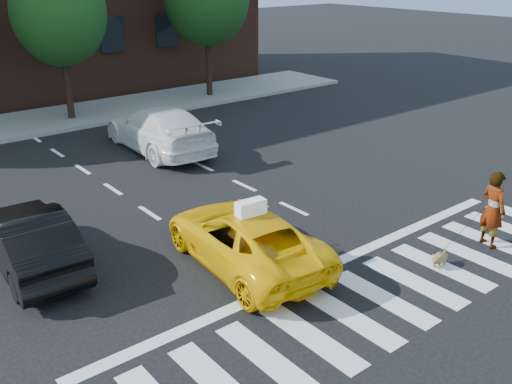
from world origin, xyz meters
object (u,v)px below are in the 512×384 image
at_px(tree_mid, 58,0).
at_px(taxi, 245,238).
at_px(dog, 439,258).
at_px(black_sedan, 29,239).
at_px(woman, 493,209).
at_px(white_suv, 159,129).

distance_m(tree_mid, taxi, 14.86).
relative_size(taxi, dog, 7.05).
relative_size(tree_mid, dog, 11.06).
distance_m(tree_mid, black_sedan, 13.28).
bearing_deg(woman, taxi, 73.48).
xyz_separation_m(taxi, woman, (5.01, -2.91, 0.29)).
height_order(tree_mid, black_sedan, tree_mid).
bearing_deg(taxi, white_suv, -102.04).
height_order(white_suv, dog, white_suv).
relative_size(taxi, black_sedan, 1.10).
bearing_deg(white_suv, black_sedan, 44.30).
bearing_deg(tree_mid, black_sedan, -116.03).
relative_size(white_suv, woman, 2.92).
bearing_deg(black_sedan, woman, 150.04).
bearing_deg(white_suv, taxi, 75.66).
bearing_deg(taxi, black_sedan, -31.24).
bearing_deg(dog, tree_mid, 84.36).
height_order(black_sedan, dog, black_sedan).
distance_m(black_sedan, white_suv, 8.48).
bearing_deg(taxi, dog, 144.53).
bearing_deg(tree_mid, dog, -85.23).
distance_m(black_sedan, dog, 8.94).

